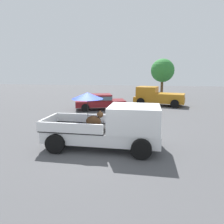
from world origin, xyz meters
TOP-DOWN VIEW (x-y plane):
  - ground_plane at (0.00, 0.00)m, footprint 80.00×80.00m
  - pickup_truck_main at (0.45, 0.00)m, footprint 5.09×2.33m
  - pickup_truck_red at (3.12, 12.07)m, footprint 5.10×3.07m
  - parked_sedan_near at (-2.00, 9.01)m, footprint 4.63×2.95m
  - tree_by_lot at (4.08, 18.14)m, footprint 2.88×2.88m

SIDE VIEW (x-z plane):
  - ground_plane at x=0.00m, z-range 0.00..0.00m
  - parked_sedan_near at x=-2.00m, z-range 0.08..1.41m
  - pickup_truck_red at x=3.12m, z-range -0.03..1.77m
  - pickup_truck_main at x=0.45m, z-range -0.21..2.19m
  - tree_by_lot at x=4.08m, z-range 0.96..5.81m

